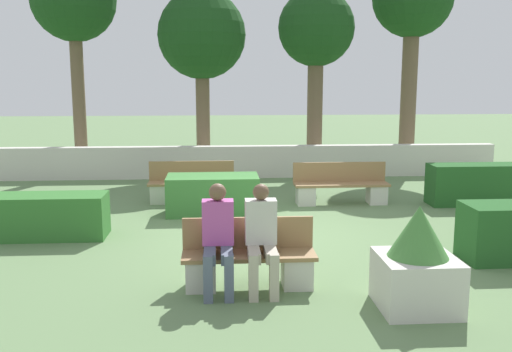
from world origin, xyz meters
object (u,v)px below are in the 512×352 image
Objects in this scene: bench_left_side at (341,188)px; tree_rightmost at (413,4)px; tree_center_left at (202,37)px; planter_corner_left at (417,263)px; person_seated_man at (262,234)px; tree_leftmost at (74,3)px; tree_center_right at (316,33)px; person_seated_woman at (218,234)px; bench_front at (249,262)px; bench_right_side at (192,187)px.

bench_left_side is 0.33× the size of tree_rightmost.
tree_center_left is (-2.89, 4.13, 3.27)m from bench_left_side.
tree_center_left is at bearing 105.10° from planter_corner_left.
tree_rightmost is at bearing 61.89° from person_seated_man.
bench_left_side is 1.49× the size of person_seated_man.
tree_center_right is at bearing -2.19° from tree_leftmost.
person_seated_man is at bearing -117.80° from bench_left_side.
tree_leftmost is at bearing 112.20° from person_seated_woman.
person_seated_woman is 9.54m from tree_center_right.
bench_front is 0.28× the size of tree_rightmost.
planter_corner_left reaches higher than bench_left_side.
tree_center_right is at bearing 76.23° from person_seated_man.
tree_center_right is 2.80m from tree_rightmost.
bench_left_side is 5.39m from planter_corner_left.
bench_front is 1.25× the size of person_seated_woman.
planter_corner_left is at bearing -58.65° from tree_leftmost.
person_seated_man is 1.82m from planter_corner_left.
person_seated_man is 10.85m from tree_rightmost.
bench_front is at bearing -119.20° from tree_rightmost.
tree_center_right is at bearing 75.11° from bench_front.
tree_leftmost is 0.98× the size of tree_rightmost.
planter_corner_left is (2.20, -0.67, -0.19)m from person_seated_woman.
tree_center_left is (-0.88, 8.83, 2.89)m from person_seated_man.
tree_center_left reaches higher than bench_left_side.
tree_leftmost is (-5.84, 9.58, 3.92)m from planter_corner_left.
tree_rightmost reaches higher than person_seated_man.
planter_corner_left is 0.24× the size of tree_center_left.
tree_leftmost is (-3.64, 8.91, 3.73)m from person_seated_woman.
tree_center_left is at bearing -1.47° from tree_leftmost.
person_seated_man reaches higher than bench_right_side.
bench_right_side is 0.37× the size of tree_center_left.
bench_front is 1.27× the size of person_seated_man.
tree_center_left is (-0.74, 8.69, 3.29)m from bench_front.
tree_leftmost is at bearing 114.58° from bench_front.
tree_center_left is 5.74m from tree_rightmost.
tree_center_right reaches higher than planter_corner_left.
person_seated_man reaches higher than bench_front.
tree_rightmost is (8.94, 0.04, 0.07)m from tree_leftmost.
person_seated_woman is 2.31m from planter_corner_left.
bench_right_side is 0.31× the size of tree_leftmost.
planter_corner_left is (2.74, -5.74, 0.21)m from bench_right_side.
person_seated_man is 0.27× the size of tree_center_left.
tree_rightmost reaches higher than tree_center_left.
person_seated_man reaches higher than planter_corner_left.
person_seated_woman is 10.32m from tree_leftmost.
tree_leftmost is at bearing 128.04° from bench_right_side.
person_seated_man is 1.10× the size of planter_corner_left.
bench_front is 9.32m from tree_center_left.
tree_leftmost reaches higher than bench_left_side.
bench_right_side is 6.36m from planter_corner_left.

